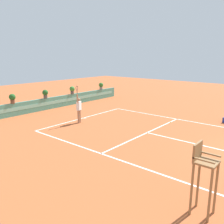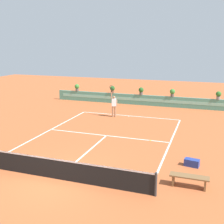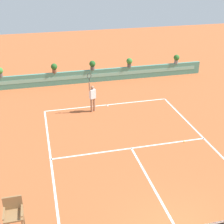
{
  "view_description": "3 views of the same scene",
  "coord_description": "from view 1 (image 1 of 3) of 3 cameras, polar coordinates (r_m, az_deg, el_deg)",
  "views": [
    {
      "loc": [
        -11.85,
        -0.68,
        4.5
      ],
      "look_at": [
        -0.44,
        8.78,
        1.0
      ],
      "focal_mm": 38.18,
      "sensor_mm": 36.0,
      "label": 1
    },
    {
      "loc": [
        6.09,
        -10.01,
        5.81
      ],
      "look_at": [
        -0.44,
        8.78,
        1.0
      ],
      "focal_mm": 45.43,
      "sensor_mm": 36.0,
      "label": 2
    },
    {
      "loc": [
        -4.27,
        -6.68,
        8.81
      ],
      "look_at": [
        -0.44,
        8.78,
        1.0
      ],
      "focal_mm": 50.49,
      "sensor_mm": 36.0,
      "label": 3
    }
  ],
  "objects": [
    {
      "name": "potted_plant_centre",
      "position": [
        20.94,
        -15.69,
        4.32
      ],
      "size": [
        0.48,
        0.48,
        0.72
      ],
      "color": "#514C47",
      "rests_on": "back_wall_barrier"
    },
    {
      "name": "court_lines",
      "position": [
        14.67,
        7.35,
        -4.67
      ],
      "size": [
        8.32,
        11.94,
        0.01
      ],
      "color": "white",
      "rests_on": "ground"
    },
    {
      "name": "tennis_ball_near_baseline",
      "position": [
        16.92,
        13.8,
        -2.41
      ],
      "size": [
        0.07,
        0.07,
        0.07
      ],
      "primitive_type": "sphere",
      "color": "#CCE033",
      "rests_on": "ground"
    },
    {
      "name": "umpire_chair",
      "position": [
        7.37,
        21.0,
        -13.02
      ],
      "size": [
        0.6,
        0.6,
        2.14
      ],
      "color": "olive",
      "rests_on": "ground"
    },
    {
      "name": "tennis_player",
      "position": [
        16.35,
        -7.94,
        0.98
      ],
      "size": [
        0.58,
        0.34,
        2.58
      ],
      "color": "#9E7051",
      "rests_on": "ground"
    },
    {
      "name": "potted_plant_right",
      "position": [
        22.74,
        -9.52,
        5.31
      ],
      "size": [
        0.48,
        0.48,
        0.72
      ],
      "color": "#514C47",
      "rests_on": "back_wall_barrier"
    },
    {
      "name": "ground_plane",
      "position": [
        14.33,
        9.78,
        -5.22
      ],
      "size": [
        60.0,
        60.0,
        0.0
      ],
      "primitive_type": "plane",
      "color": "#B2562D"
    },
    {
      "name": "back_wall_barrier",
      "position": [
        21.16,
        -15.28,
        1.92
      ],
      "size": [
        18.0,
        0.21,
        1.0
      ],
      "color": "#4C8E7A",
      "rests_on": "ground"
    },
    {
      "name": "potted_plant_far_right",
      "position": [
        25.54,
        -2.65,
        6.33
      ],
      "size": [
        0.48,
        0.48,
        0.72
      ],
      "color": "gray",
      "rests_on": "back_wall_barrier"
    },
    {
      "name": "potted_plant_left",
      "position": [
        19.45,
        -22.76,
        3.12
      ],
      "size": [
        0.48,
        0.48,
        0.72
      ],
      "color": "brown",
      "rests_on": "back_wall_barrier"
    }
  ]
}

